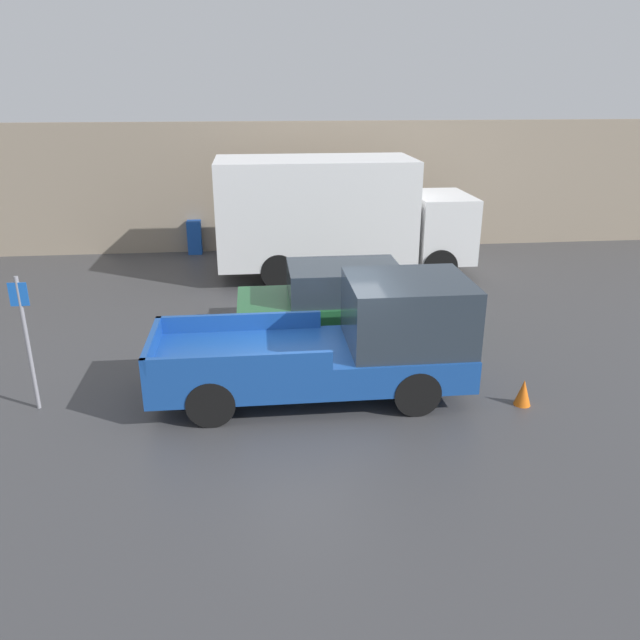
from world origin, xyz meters
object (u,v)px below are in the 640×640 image
at_px(newspaper_box, 195,237).
at_px(delivery_truck, 334,214).
at_px(car, 340,300).
at_px(parking_sign, 26,336).
at_px(traffic_cone, 523,392).
at_px(pickup_truck, 346,343).

bearing_deg(newspaper_box, delivery_truck, -34.14).
xyz_separation_m(car, parking_sign, (-5.71, -2.91, 0.56)).
relative_size(car, parking_sign, 1.85).
bearing_deg(newspaper_box, traffic_cone, -59.69).
bearing_deg(car, parking_sign, -152.97).
distance_m(pickup_truck, parking_sign, 5.44).
relative_size(parking_sign, traffic_cone, 5.01).
bearing_deg(delivery_truck, parking_sign, -129.24).
distance_m(pickup_truck, car, 2.94).
bearing_deg(newspaper_box, parking_sign, -100.20).
bearing_deg(delivery_truck, car, -95.81).
bearing_deg(newspaper_box, car, -63.21).
bearing_deg(pickup_truck, delivery_truck, 84.27).
distance_m(pickup_truck, newspaper_box, 11.09).
relative_size(pickup_truck, parking_sign, 2.32).
relative_size(car, traffic_cone, 9.28).
distance_m(car, traffic_cone, 4.65).
xyz_separation_m(parking_sign, newspaper_box, (1.89, 10.49, -0.80)).
bearing_deg(pickup_truck, parking_sign, 179.92).
height_order(car, newspaper_box, car).
bearing_deg(pickup_truck, car, 84.38).
bearing_deg(traffic_cone, delivery_truck, 105.32).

